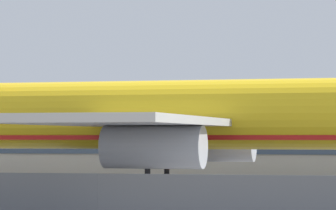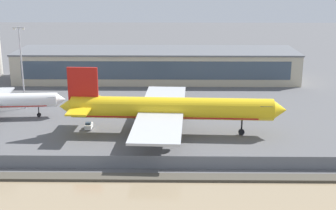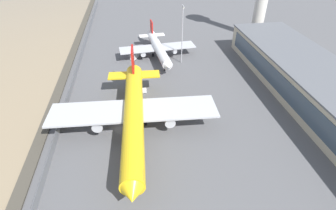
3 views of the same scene
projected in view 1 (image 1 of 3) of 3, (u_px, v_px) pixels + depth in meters
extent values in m
plane|color=#565659|center=(164.00, 203.00, 67.58)|extent=(500.00, 500.00, 0.00)
cube|color=slate|center=(99.00, 198.00, 52.00)|extent=(280.00, 0.08, 2.64)
cylinder|color=slate|center=(99.00, 198.00, 52.00)|extent=(0.10, 0.10, 2.64)
cylinder|color=yellow|center=(201.00, 115.00, 71.65)|extent=(46.75, 7.13, 5.07)
cube|color=red|center=(201.00, 134.00, 71.60)|extent=(39.73, 5.81, 0.91)
cube|color=#B7BABF|center=(203.00, 125.00, 83.02)|extent=(11.23, 22.79, 0.51)
cube|color=#B7BABF|center=(124.00, 121.00, 61.42)|extent=(11.23, 22.79, 0.51)
cylinder|color=#B7BABF|center=(215.00, 145.00, 80.88)|extent=(6.64, 3.08, 2.79)
cylinder|color=#B7BABF|center=(154.00, 147.00, 62.74)|extent=(6.64, 3.08, 2.79)
cylinder|color=black|center=(167.00, 168.00, 74.92)|extent=(0.41, 0.41, 2.97)
cylinder|color=black|center=(167.00, 188.00, 74.87)|extent=(1.68, 1.21, 1.63)
cylinder|color=black|center=(148.00, 170.00, 69.78)|extent=(0.41, 0.41, 2.97)
cylinder|color=black|center=(148.00, 191.00, 69.73)|extent=(1.68, 1.21, 1.63)
cube|color=#BCB299|center=(238.00, 134.00, 128.44)|extent=(95.79, 21.92, 9.97)
cube|color=#3D4C5B|center=(225.00, 129.00, 117.67)|extent=(88.13, 0.16, 5.98)
cube|color=#5B5E63|center=(238.00, 94.00, 128.61)|extent=(96.39, 22.52, 0.50)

